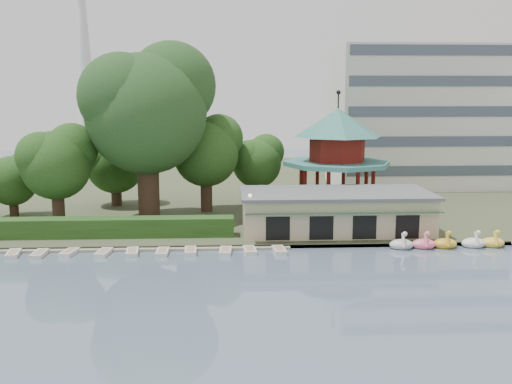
{
  "coord_description": "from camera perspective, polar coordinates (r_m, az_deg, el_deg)",
  "views": [
    {
      "loc": [
        -0.51,
        -32.5,
        13.71
      ],
      "look_at": [
        2.0,
        18.0,
        5.0
      ],
      "focal_mm": 40.0,
      "sensor_mm": 36.0,
      "label": 1
    }
  ],
  "objects": [
    {
      "name": "boathouse",
      "position": [
        56.62,
        7.92,
        -1.87
      ],
      "size": [
        18.6,
        9.39,
        3.9
      ],
      "color": "#C3B18D",
      "rests_on": "shore"
    },
    {
      "name": "ground_plane",
      "position": [
        35.28,
        -1.84,
        -13.1
      ],
      "size": [
        220.0,
        220.0,
        0.0
      ],
      "primitive_type": "plane",
      "color": "slate",
      "rests_on": "ground"
    },
    {
      "name": "dock",
      "position": [
        52.79,
        -15.39,
        -5.5
      ],
      "size": [
        34.0,
        1.6,
        0.24
      ],
      "primitive_type": "cube",
      "color": "gray",
      "rests_on": "ground"
    },
    {
      "name": "lamp_post",
      "position": [
        52.57,
        -0.6,
        -1.6
      ],
      "size": [
        0.36,
        0.36,
        4.28
      ],
      "color": "black",
      "rests_on": "shore"
    },
    {
      "name": "broadcast_tower",
      "position": [
        178.57,
        -16.92,
        15.89
      ],
      "size": [
        8.0,
        8.0,
        96.0
      ],
      "color": "silver",
      "rests_on": "ground"
    },
    {
      "name": "big_tree",
      "position": [
        61.28,
        -10.77,
        8.59
      ],
      "size": [
        13.93,
        12.98,
        18.93
      ],
      "color": "#3A281C",
      "rests_on": "shore"
    },
    {
      "name": "hedge",
      "position": [
        56.33,
        -17.71,
        -3.43
      ],
      "size": [
        30.0,
        2.0,
        1.8
      ],
      "primitive_type": "cube",
      "color": "#254B1A",
      "rests_on": "shore"
    },
    {
      "name": "small_trees",
      "position": [
        65.39,
        -14.05,
        3.14
      ],
      "size": [
        39.69,
        17.16,
        11.09
      ],
      "color": "#3A281C",
      "rests_on": "shore"
    },
    {
      "name": "embankment",
      "position": [
        51.61,
        -2.19,
        -5.46
      ],
      "size": [
        220.0,
        0.6,
        0.3
      ],
      "primitive_type": "cube",
      "color": "gray",
      "rests_on": "ground"
    },
    {
      "name": "pavilion",
      "position": [
        65.99,
        8.12,
        4.26
      ],
      "size": [
        12.4,
        12.4,
        13.5
      ],
      "color": "#C3B18D",
      "rests_on": "shore"
    },
    {
      "name": "swan_boats",
      "position": [
        56.58,
        23.42,
        -4.66
      ],
      "size": [
        19.46,
        2.14,
        1.92
      ],
      "color": "silver",
      "rests_on": "ground"
    },
    {
      "name": "office_building",
      "position": [
        88.08,
        19.42,
        6.64
      ],
      "size": [
        38.0,
        18.0,
        20.0
      ],
      "color": "silver",
      "rests_on": "shore"
    },
    {
      "name": "moored_rowboats",
      "position": [
        51.34,
        -15.12,
        -5.85
      ],
      "size": [
        31.96,
        2.73,
        0.36
      ],
      "color": "silver",
      "rests_on": "ground"
    },
    {
      "name": "shore",
      "position": [
        85.57,
        -2.47,
        0.68
      ],
      "size": [
        220.0,
        70.0,
        0.4
      ],
      "primitive_type": "cube",
      "color": "#424930",
      "rests_on": "ground"
    }
  ]
}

